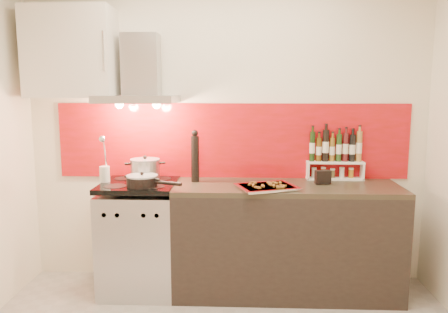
{
  "coord_description": "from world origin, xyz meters",
  "views": [
    {
      "loc": [
        0.14,
        -2.34,
        1.65
      ],
      "look_at": [
        0.0,
        0.95,
        1.15
      ],
      "focal_mm": 35.0,
      "sensor_mm": 36.0,
      "label": 1
    }
  ],
  "objects_px": {
    "stock_pot": "(145,170)",
    "baking_tray": "(267,187)",
    "counter": "(286,239)",
    "range_stove": "(140,238)",
    "pepper_mill": "(195,157)",
    "saute_pan": "(143,181)"
  },
  "relations": [
    {
      "from": "range_stove",
      "to": "stock_pot",
      "type": "relative_size",
      "value": 3.73
    },
    {
      "from": "counter",
      "to": "saute_pan",
      "type": "height_order",
      "value": "saute_pan"
    },
    {
      "from": "counter",
      "to": "stock_pot",
      "type": "bearing_deg",
      "value": 175.6
    },
    {
      "from": "baking_tray",
      "to": "range_stove",
      "type": "bearing_deg",
      "value": 172.34
    },
    {
      "from": "counter",
      "to": "saute_pan",
      "type": "distance_m",
      "value": 1.25
    },
    {
      "from": "pepper_mill",
      "to": "stock_pot",
      "type": "bearing_deg",
      "value": -179.02
    },
    {
      "from": "pepper_mill",
      "to": "baking_tray",
      "type": "xyz_separation_m",
      "value": [
        0.58,
        -0.24,
        -0.19
      ]
    },
    {
      "from": "counter",
      "to": "pepper_mill",
      "type": "distance_m",
      "value": 1.0
    },
    {
      "from": "stock_pot",
      "to": "baking_tray",
      "type": "distance_m",
      "value": 1.02
    },
    {
      "from": "pepper_mill",
      "to": "baking_tray",
      "type": "height_order",
      "value": "pepper_mill"
    },
    {
      "from": "counter",
      "to": "baking_tray",
      "type": "relative_size",
      "value": 3.43
    },
    {
      "from": "stock_pot",
      "to": "baking_tray",
      "type": "bearing_deg",
      "value": -13.2
    },
    {
      "from": "range_stove",
      "to": "baking_tray",
      "type": "distance_m",
      "value": 1.14
    },
    {
      "from": "range_stove",
      "to": "pepper_mill",
      "type": "xyz_separation_m",
      "value": [
        0.45,
        0.1,
        0.67
      ]
    },
    {
      "from": "range_stove",
      "to": "stock_pot",
      "type": "height_order",
      "value": "stock_pot"
    },
    {
      "from": "pepper_mill",
      "to": "counter",
      "type": "bearing_deg",
      "value": -7.36
    },
    {
      "from": "range_stove",
      "to": "stock_pot",
      "type": "xyz_separation_m",
      "value": [
        0.04,
        0.09,
        0.56
      ]
    },
    {
      "from": "range_stove",
      "to": "counter",
      "type": "relative_size",
      "value": 0.51
    },
    {
      "from": "stock_pot",
      "to": "range_stove",
      "type": "bearing_deg",
      "value": -111.06
    },
    {
      "from": "pepper_mill",
      "to": "baking_tray",
      "type": "distance_m",
      "value": 0.65
    },
    {
      "from": "range_stove",
      "to": "pepper_mill",
      "type": "height_order",
      "value": "pepper_mill"
    },
    {
      "from": "range_stove",
      "to": "baking_tray",
      "type": "relative_size",
      "value": 1.73
    }
  ]
}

